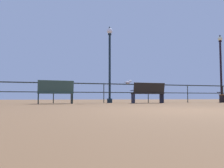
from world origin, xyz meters
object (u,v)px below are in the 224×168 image
object	(u,v)px
bench_near_right	(148,92)
lamppost_right	(221,67)
bench_near_left	(56,91)
lamppost_center	(110,61)
seagull_on_rail	(128,82)

from	to	relation	value
bench_near_right	lamppost_right	size ratio (longest dim) A/B	0.40
bench_near_right	lamppost_right	xyz separation A→B (m)	(5.43, 1.05, 1.60)
bench_near_left	lamppost_right	size ratio (longest dim) A/B	0.37
bench_near_left	lamppost_center	size ratio (longest dim) A/B	0.38
bench_near_left	lamppost_center	distance (m)	3.40
seagull_on_rail	lamppost_right	bearing A→B (deg)	1.51
bench_near_right	lamppost_right	bearing A→B (deg)	10.96
bench_near_left	bench_near_right	distance (m)	4.48
bench_near_left	lamppost_right	xyz separation A→B (m)	(9.91, 1.06, 1.60)
bench_near_left	bench_near_right	bearing A→B (deg)	0.05
bench_near_right	seagull_on_rail	world-z (taller)	seagull_on_rail
seagull_on_rail	bench_near_right	bearing A→B (deg)	-50.44
lamppost_center	lamppost_right	world-z (taller)	lamppost_right
bench_near_right	seagull_on_rail	distance (m)	1.26
seagull_on_rail	bench_near_left	bearing A→B (deg)	-166.58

